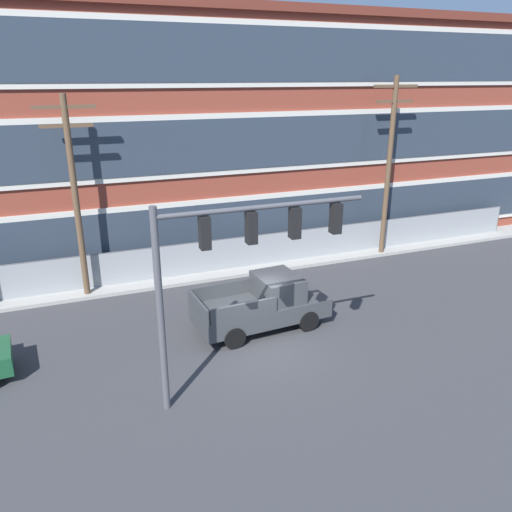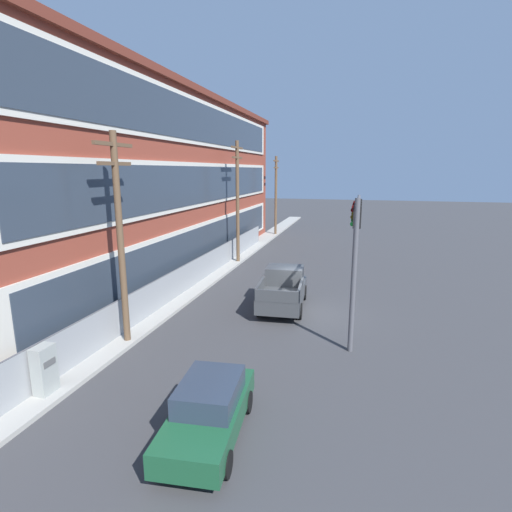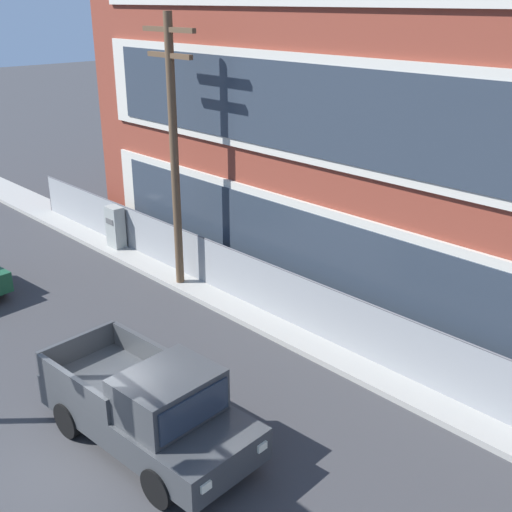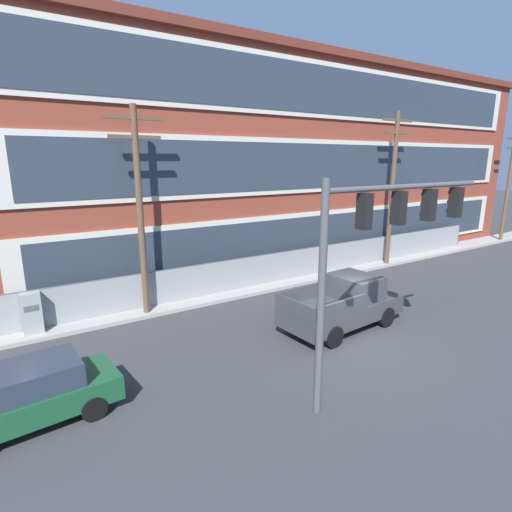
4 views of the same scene
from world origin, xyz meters
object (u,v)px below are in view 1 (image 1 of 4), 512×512
Objects in this scene: traffic_signal_mast at (234,252)px; utility_pole_near_corner at (75,191)px; utility_pole_midblock at (389,161)px; pickup_truck_dark_grey at (264,304)px.

utility_pole_near_corner reaches higher than traffic_signal_mast.
utility_pole_near_corner is 15.06m from utility_pole_midblock.
utility_pole_midblock is at bearing -0.35° from utility_pole_near_corner.
pickup_truck_dark_grey is 8.93m from utility_pole_near_corner.
pickup_truck_dark_grey is (2.36, 3.55, -3.56)m from traffic_signal_mast.
utility_pole_midblock is at bearing 30.43° from pickup_truck_dark_grey.
utility_pole_near_corner is at bearing 138.71° from pickup_truck_dark_grey.
utility_pole_midblock is at bearing 37.90° from traffic_signal_mast.
utility_pole_midblock reaches higher than utility_pole_near_corner.
utility_pole_near_corner is (-6.10, 5.36, 3.72)m from pickup_truck_dark_grey.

